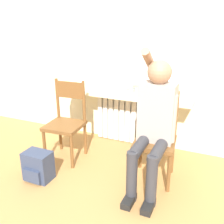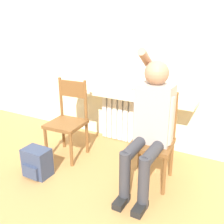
% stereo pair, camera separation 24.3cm
% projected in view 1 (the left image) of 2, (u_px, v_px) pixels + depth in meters
% --- Properties ---
extents(ground_plane, '(12.00, 12.00, 0.00)m').
position_uv_depth(ground_plane, '(87.00, 190.00, 2.54)').
color(ground_plane, '#B27F47').
extents(wall_with_window, '(7.00, 0.06, 2.70)m').
position_uv_depth(wall_with_window, '(133.00, 37.00, 3.14)').
color(wall_with_window, beige).
rests_on(wall_with_window, ground_plane).
extents(radiator, '(0.88, 0.08, 0.66)m').
position_uv_depth(radiator, '(129.00, 119.00, 3.42)').
color(radiator, silver).
rests_on(radiator, ground_plane).
extents(windowsill, '(1.61, 0.33, 0.05)m').
position_uv_depth(windowsill, '(126.00, 95.00, 3.20)').
color(windowsill, beige).
rests_on(windowsill, radiator).
extents(window_glass, '(1.55, 0.01, 0.98)m').
position_uv_depth(window_glass, '(132.00, 50.00, 3.16)').
color(window_glass, white).
rests_on(window_glass, windowsill).
extents(chair_left, '(0.42, 0.42, 0.91)m').
position_uv_depth(chair_left, '(66.00, 121.00, 3.01)').
color(chair_left, brown).
rests_on(chair_left, ground_plane).
extents(chair_right, '(0.43, 0.43, 0.91)m').
position_uv_depth(chair_right, '(156.00, 136.00, 2.61)').
color(chair_right, brown).
rests_on(chair_right, ground_plane).
extents(person, '(0.36, 0.98, 1.34)m').
position_uv_depth(person, '(154.00, 120.00, 2.43)').
color(person, '#333338').
rests_on(person, ground_plane).
extents(cat, '(0.55, 0.13, 0.26)m').
position_uv_depth(cat, '(149.00, 83.00, 2.98)').
color(cat, silver).
rests_on(cat, windowsill).
extents(backpack, '(0.28, 0.22, 0.30)m').
position_uv_depth(backpack, '(38.00, 166.00, 2.67)').
color(backpack, '#333D56').
rests_on(backpack, ground_plane).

